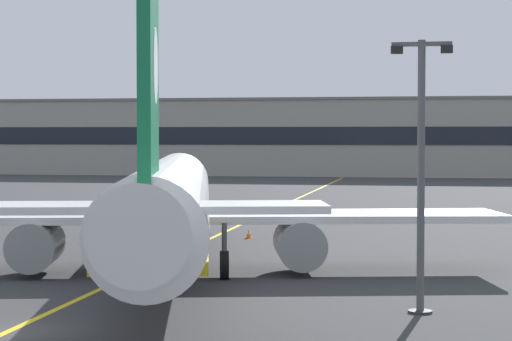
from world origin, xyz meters
TOP-DOWN VIEW (x-y plane):
  - ground_plane at (0.00, 0.00)m, footprint 400.00×400.00m
  - taxiway_centreline at (0.00, 30.00)m, footprint 0.79×180.00m
  - airliner_foreground at (1.63, 14.60)m, footprint 32.25×41.04m
  - apron_lamp_post at (13.53, 6.34)m, footprint 2.24×0.90m
  - safety_cone_by_nose_gear at (2.32, 31.18)m, footprint 0.44×0.44m
  - terminal_building at (-1.98, 127.97)m, footprint 170.25×12.40m

SIDE VIEW (x-z plane):
  - ground_plane at x=0.00m, z-range 0.00..0.00m
  - taxiway_centreline at x=0.00m, z-range 0.00..0.01m
  - safety_cone_by_nose_gear at x=2.32m, z-range -0.02..0.53m
  - airliner_foreground at x=1.63m, z-range -2.46..9.19m
  - apron_lamp_post at x=13.53m, z-range 0.28..10.34m
  - terminal_building at x=-1.98m, z-range 0.01..12.45m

